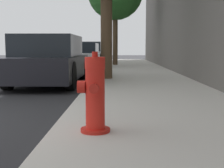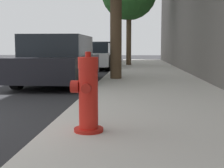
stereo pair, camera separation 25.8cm
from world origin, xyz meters
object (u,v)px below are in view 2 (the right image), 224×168
at_px(parked_car_near, 60,61).
at_px(parked_car_far, 104,53).
at_px(fire_hydrant, 88,95).
at_px(parked_car_mid, 94,56).

xyz_separation_m(parked_car_near, parked_car_far, (0.05, 11.82, 0.02)).
distance_m(fire_hydrant, parked_car_mid, 12.00).
relative_size(fire_hydrant, parked_car_far, 0.20).
distance_m(fire_hydrant, parked_car_far, 17.43).
bearing_deg(parked_car_near, fire_hydrant, -73.33).
bearing_deg(parked_car_far, fire_hydrant, -84.70).
bearing_deg(parked_car_far, parked_car_mid, -89.22).
xyz_separation_m(parked_car_mid, parked_car_far, (-0.07, 5.45, 0.06)).
bearing_deg(parked_car_mid, parked_car_near, -91.09).
bearing_deg(parked_car_near, parked_car_mid, 88.91).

